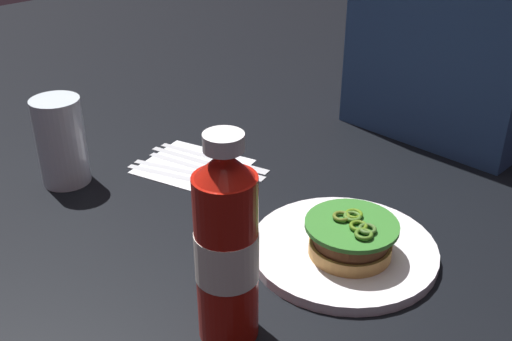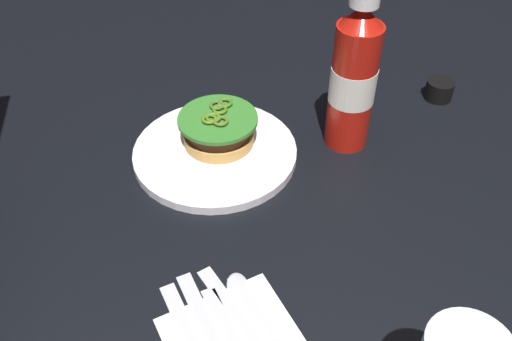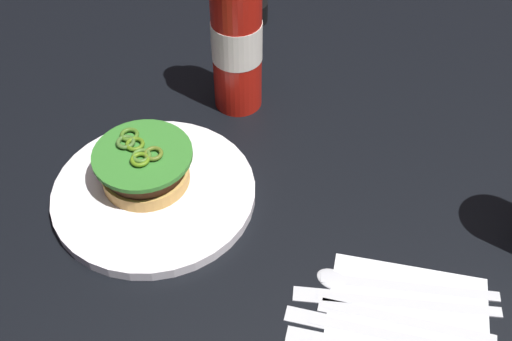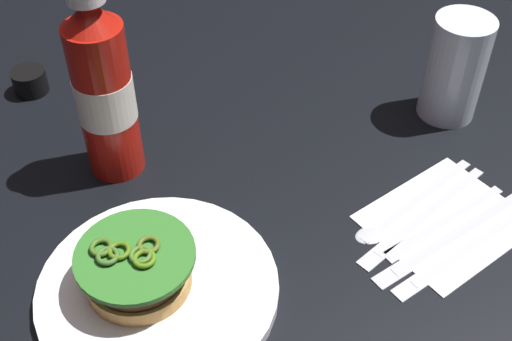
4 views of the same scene
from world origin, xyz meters
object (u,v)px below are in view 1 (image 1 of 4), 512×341
ketchup_bottle (227,249)px  napkin (193,166)px  dinner_plate (343,249)px  butter_knife (220,158)px  burger_sandwich (351,238)px  steak_knife (201,173)px  diner_person (457,6)px  water_glass (61,141)px  table_knife (214,163)px  spoon_utensil (195,179)px  fork_utensil (202,167)px

ketchup_bottle → napkin: (-0.33, 0.22, -0.11)m
dinner_plate → butter_knife: (-0.31, 0.07, -0.00)m
dinner_plate → burger_sandwich: (0.02, -0.01, 0.03)m
steak_knife → burger_sandwich: bearing=-3.0°
diner_person → dinner_plate: bearing=-75.4°
water_glass → napkin: bearing=58.2°
water_glass → table_knife: (0.13, 0.20, -0.07)m
spoon_utensil → burger_sandwich: bearing=0.6°
burger_sandwich → water_glass: size_ratio=0.85×
water_glass → steak_knife: (0.14, 0.16, -0.07)m
spoon_utensil → table_knife: same height
fork_utensil → diner_person: diner_person is taller
burger_sandwich → napkin: size_ratio=0.72×
dinner_plate → table_knife: size_ratio=1.11×
ketchup_bottle → spoon_utensil: (-0.29, 0.19, -0.11)m
spoon_utensil → diner_person: size_ratio=0.34×
table_knife → dinner_plate: bearing=-8.3°
spoon_utensil → fork_utensil: size_ratio=1.03×
ketchup_bottle → diner_person: size_ratio=0.44×
fork_utensil → diner_person: (0.19, 0.42, 0.23)m
ketchup_bottle → spoon_utensil: size_ratio=1.30×
napkin → diner_person: 0.53m
napkin → steak_knife: 0.03m
dinner_plate → water_glass: 0.47m
water_glass → diner_person: 0.69m
burger_sandwich → steak_knife: burger_sandwich is taller
dinner_plate → water_glass: bearing=-160.4°
spoon_utensil → steak_knife: 0.02m
burger_sandwich → spoon_utensil: bearing=-179.4°
dinner_plate → table_knife: dinner_plate is taller
napkin → fork_utensil: size_ratio=0.91×
dinner_plate → burger_sandwich: bearing=-27.8°
fork_utensil → steak_knife: bearing=-47.9°
ketchup_bottle → steak_knife: 0.38m
dinner_plate → ketchup_bottle: bearing=-90.3°
burger_sandwich → ketchup_bottle: (-0.02, -0.20, 0.07)m
dinner_plate → steak_knife: dinner_plate is taller
napkin → spoon_utensil: 0.05m
water_glass → table_knife: water_glass is taller
burger_sandwich → diner_person: bearing=106.3°
steak_knife → dinner_plate: bearing=-1.5°
ketchup_bottle → diner_person: 0.67m
table_knife → burger_sandwich: bearing=-9.4°
dinner_plate → water_glass: (-0.43, -0.15, 0.06)m
water_glass → dinner_plate: bearing=19.6°
steak_knife → fork_utensil: 0.02m
napkin → steak_knife: size_ratio=0.79×
burger_sandwich → water_glass: 0.48m
napkin → steak_knife: steak_knife is taller
diner_person → steak_knife: bearing=-112.8°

